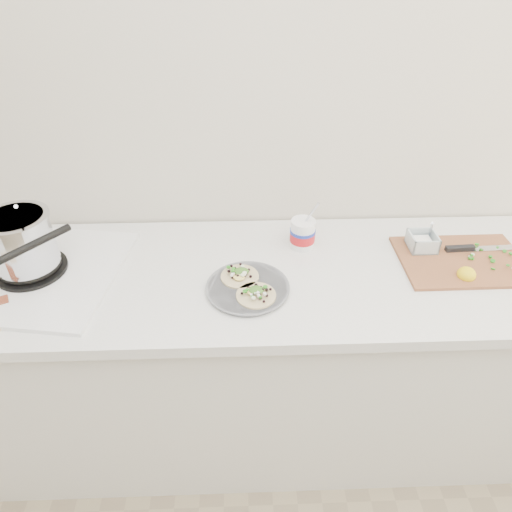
{
  "coord_description": "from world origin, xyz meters",
  "views": [
    {
      "loc": [
        -0.2,
        0.21,
        1.85
      ],
      "look_at": [
        -0.15,
        1.42,
        0.96
      ],
      "focal_mm": 32.0,
      "sensor_mm": 36.0,
      "label": 1
    }
  ],
  "objects_px": {
    "stove": "(26,253)",
    "cutboard": "(460,256)",
    "tub": "(304,231)",
    "taco_plate": "(248,286)"
  },
  "relations": [
    {
      "from": "stove",
      "to": "cutboard",
      "type": "distance_m",
      "value": 1.46
    },
    {
      "from": "tub",
      "to": "stove",
      "type": "bearing_deg",
      "value": -171.89
    },
    {
      "from": "cutboard",
      "to": "stove",
      "type": "bearing_deg",
      "value": -179.45
    },
    {
      "from": "stove",
      "to": "tub",
      "type": "height_order",
      "value": "stove"
    },
    {
      "from": "tub",
      "to": "cutboard",
      "type": "height_order",
      "value": "tub"
    },
    {
      "from": "taco_plate",
      "to": "stove",
      "type": "bearing_deg",
      "value": 171.61
    },
    {
      "from": "tub",
      "to": "cutboard",
      "type": "xyz_separation_m",
      "value": [
        0.54,
        -0.1,
        -0.05
      ]
    },
    {
      "from": "stove",
      "to": "tub",
      "type": "xyz_separation_m",
      "value": [
        0.92,
        0.13,
        -0.02
      ]
    },
    {
      "from": "stove",
      "to": "cutboard",
      "type": "height_order",
      "value": "stove"
    },
    {
      "from": "tub",
      "to": "cutboard",
      "type": "bearing_deg",
      "value": -11.09
    }
  ]
}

